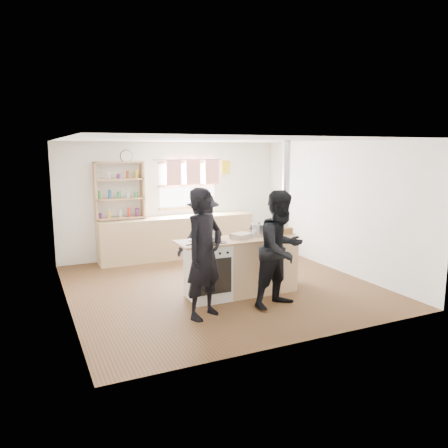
{
  "coord_description": "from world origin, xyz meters",
  "views": [
    {
      "loc": [
        -3.02,
        -6.69,
        2.36
      ],
      "look_at": [
        0.04,
        -0.1,
        1.1
      ],
      "focal_mm": 35.0,
      "sensor_mm": 36.0,
      "label": 1
    }
  ],
  "objects": [
    {
      "name": "skillet_greens",
      "position": [
        -0.55,
        -0.7,
        0.96
      ],
      "size": [
        0.35,
        0.35,
        0.05
      ],
      "color": "black",
      "rests_on": "cooking_island"
    },
    {
      "name": "cooking_island",
      "position": [
        0.14,
        -0.55,
        0.47
      ],
      "size": [
        1.97,
        0.64,
        0.93
      ],
      "color": "white",
      "rests_on": "ground"
    },
    {
      "name": "stockpot_counter",
      "position": [
        0.51,
        -0.47,
        1.03
      ],
      "size": [
        0.3,
        0.3,
        0.22
      ],
      "color": "#B8B8BA",
      "rests_on": "cooking_island"
    },
    {
      "name": "bread_board",
      "position": [
        0.93,
        -0.63,
        0.98
      ],
      "size": [
        0.29,
        0.21,
        0.12
      ],
      "color": "tan",
      "rests_on": "cooking_island"
    },
    {
      "name": "roast_tray",
      "position": [
        0.15,
        -0.54,
        0.97
      ],
      "size": [
        0.4,
        0.36,
        0.08
      ],
      "color": "silver",
      "rests_on": "cooking_island"
    },
    {
      "name": "shelving_unit",
      "position": [
        -1.2,
        2.34,
        1.51
      ],
      "size": [
        1.0,
        0.28,
        1.2
      ],
      "color": "tan",
      "rests_on": "back_counter"
    },
    {
      "name": "back_counter",
      "position": [
        0.0,
        2.22,
        0.45
      ],
      "size": [
        3.4,
        0.55,
        0.9
      ],
      "primitive_type": "cube",
      "color": "tan",
      "rests_on": "ground"
    },
    {
      "name": "stockpot_stove",
      "position": [
        -0.35,
        -0.34,
        1.02
      ],
      "size": [
        0.24,
        0.24,
        0.2
      ],
      "color": "#B3B3B6",
      "rests_on": "cooking_island"
    },
    {
      "name": "person_far",
      "position": [
        -0.12,
        0.44,
        0.79
      ],
      "size": [
        1.13,
        0.8,
        1.58
      ],
      "primitive_type": "imported",
      "rotation": [
        0.0,
        0.0,
        3.37
      ],
      "color": "black",
      "rests_on": "ground"
    },
    {
      "name": "ground",
      "position": [
        0.0,
        0.0,
        -0.01
      ],
      "size": [
        5.0,
        5.0,
        0.01
      ],
      "primitive_type": "cube",
      "color": "brown",
      "rests_on": "ground"
    },
    {
      "name": "thermos",
      "position": [
        0.79,
        2.22,
        1.03
      ],
      "size": [
        0.1,
        0.1,
        0.26
      ],
      "primitive_type": "cylinder",
      "color": "silver",
      "rests_on": "back_counter"
    },
    {
      "name": "person_near_left",
      "position": [
        -0.78,
        -1.22,
        0.92
      ],
      "size": [
        0.8,
        0.7,
        1.84
      ],
      "primitive_type": "imported",
      "rotation": [
        0.0,
        0.0,
        0.49
      ],
      "color": "black",
      "rests_on": "ground"
    },
    {
      "name": "person_near_right",
      "position": [
        0.42,
        -1.3,
        0.88
      ],
      "size": [
        1.0,
        0.86,
        1.76
      ],
      "primitive_type": "imported",
      "rotation": [
        0.0,
        0.0,
        0.25
      ],
      "color": "black",
      "rests_on": "ground"
    },
    {
      "name": "flue_heater",
      "position": [
        1.09,
        -0.36,
        0.64
      ],
      "size": [
        0.35,
        0.35,
        2.5
      ],
      "color": "black",
      "rests_on": "ground"
    }
  ]
}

